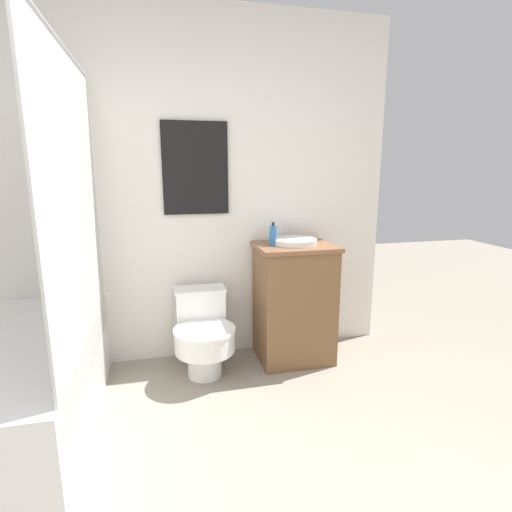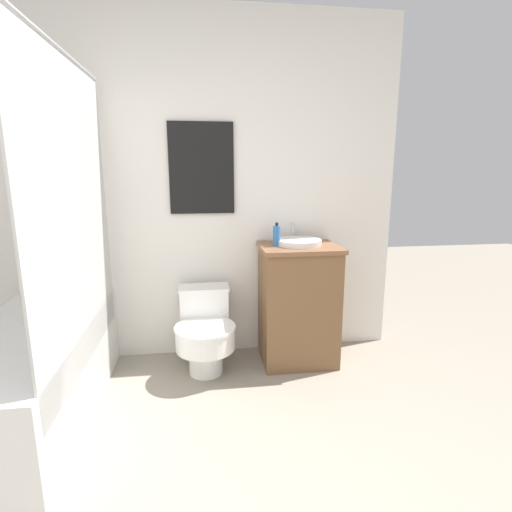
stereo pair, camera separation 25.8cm
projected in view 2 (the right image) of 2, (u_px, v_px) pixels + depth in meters
wall_back at (178, 190)px, 2.88m from camera, size 3.26×0.07×2.50m
shower_area at (33, 369)px, 2.22m from camera, size 0.65×1.51×1.98m
toilet at (205, 330)px, 2.80m from camera, size 0.41×0.56×0.57m
vanity at (298, 304)px, 2.91m from camera, size 0.56×0.46×0.87m
sink at (299, 242)px, 2.84m from camera, size 0.32×0.36×0.13m
soap_bottle at (277, 236)px, 2.79m from camera, size 0.05×0.05×0.17m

